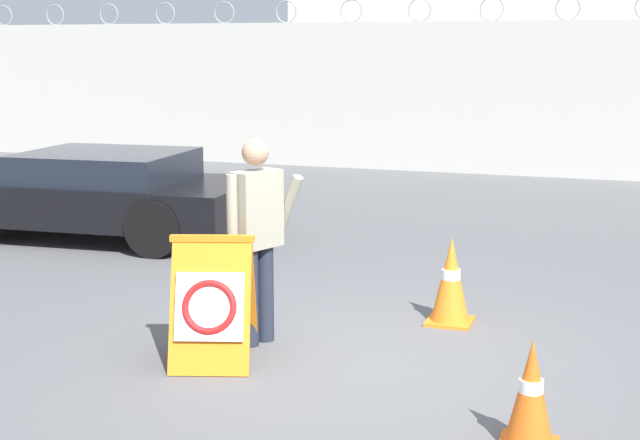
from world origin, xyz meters
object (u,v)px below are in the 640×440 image
Objects in this scene: barricade_sign at (213,300)px; traffic_cone_mid at (451,281)px; security_guard at (257,231)px; parked_car_front_coupe at (95,192)px; traffic_cone_near at (531,395)px.

barricade_sign reaches higher than traffic_cone_mid.
traffic_cone_mid is (1.43, 1.09, -0.58)m from security_guard.
security_guard reaches higher than barricade_sign.
parked_car_front_coupe is (-5.14, 2.19, 0.20)m from traffic_cone_mid.
security_guard is 2.79m from traffic_cone_near.
barricade_sign is 2.66m from traffic_cone_near.
traffic_cone_near is at bearing -34.32° from barricade_sign.
barricade_sign is at bearing 128.99° from parked_car_front_coupe.
traffic_cone_near is 0.90× the size of traffic_cone_mid.
barricade_sign is 0.24× the size of parked_car_front_coupe.
parked_car_front_coupe reaches higher than traffic_cone_near.
security_guard reaches higher than traffic_cone_near.
parked_car_front_coupe reaches higher than traffic_cone_mid.
parked_car_front_coupe is (-6.11, 4.58, 0.24)m from traffic_cone_near.
security_guard is (0.15, 0.54, 0.46)m from barricade_sign.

